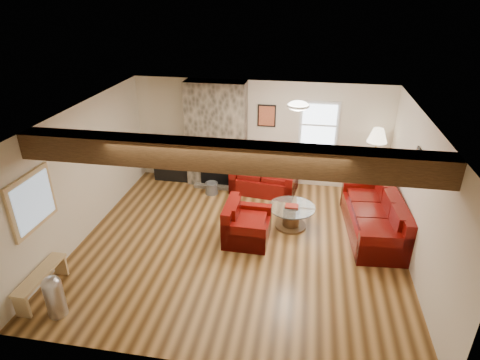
# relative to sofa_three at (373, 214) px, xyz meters

# --- Properties ---
(room) EXTENTS (8.00, 8.00, 8.00)m
(room) POSITION_rel_sofa_three_xyz_m (-2.48, -0.80, 0.83)
(room) COLOR #4E3114
(room) RESTS_ON ground
(floor) EXTENTS (6.00, 6.00, 0.00)m
(floor) POSITION_rel_sofa_three_xyz_m (-2.48, -0.80, -0.42)
(floor) COLOR #4E3114
(floor) RESTS_ON ground
(oak_beam) EXTENTS (6.00, 0.36, 0.38)m
(oak_beam) POSITION_rel_sofa_three_xyz_m (-2.48, -2.05, 1.89)
(oak_beam) COLOR black
(oak_beam) RESTS_ON room
(chimney_breast) EXTENTS (1.40, 0.67, 2.50)m
(chimney_breast) POSITION_rel_sofa_three_xyz_m (-3.48, 1.69, 0.80)
(chimney_breast) COLOR #38342B
(chimney_breast) RESTS_ON floor
(back_window) EXTENTS (0.90, 0.08, 1.10)m
(back_window) POSITION_rel_sofa_three_xyz_m (-1.13, 1.91, 1.13)
(back_window) COLOR silver
(back_window) RESTS_ON room
(hatch_window) EXTENTS (0.08, 1.00, 0.90)m
(hatch_window) POSITION_rel_sofa_three_xyz_m (-5.44, -2.30, 1.03)
(hatch_window) COLOR tan
(hatch_window) RESTS_ON room
(ceiling_dome) EXTENTS (0.40, 0.40, 0.18)m
(ceiling_dome) POSITION_rel_sofa_three_xyz_m (-1.58, 0.10, 2.02)
(ceiling_dome) COLOR silver
(ceiling_dome) RESTS_ON room
(artwork_back) EXTENTS (0.42, 0.06, 0.52)m
(artwork_back) POSITION_rel_sofa_three_xyz_m (-2.33, 1.91, 1.28)
(artwork_back) COLOR black
(artwork_back) RESTS_ON room
(artwork_right) EXTENTS (0.06, 0.55, 0.42)m
(artwork_right) POSITION_rel_sofa_three_xyz_m (0.48, -0.50, 1.33)
(artwork_right) COLOR black
(artwork_right) RESTS_ON room
(sofa_three) EXTENTS (1.08, 2.25, 0.85)m
(sofa_three) POSITION_rel_sofa_three_xyz_m (0.00, 0.00, 0.00)
(sofa_three) COLOR #4A0A05
(sofa_three) RESTS_ON floor
(loveseat) EXTENTS (1.58, 1.04, 0.79)m
(loveseat) POSITION_rel_sofa_three_xyz_m (-2.29, 1.43, -0.03)
(loveseat) COLOR #4A0A05
(loveseat) RESTS_ON floor
(armchair_red) EXTENTS (0.84, 0.95, 0.76)m
(armchair_red) POSITION_rel_sofa_three_xyz_m (-2.38, -0.63, -0.04)
(armchair_red) COLOR #4A0A05
(armchair_red) RESTS_ON floor
(coffee_table) EXTENTS (0.94, 0.94, 0.49)m
(coffee_table) POSITION_rel_sofa_three_xyz_m (-1.58, -0.04, -0.19)
(coffee_table) COLOR #432915
(coffee_table) RESTS_ON floor
(tv_cabinet) EXTENTS (0.99, 0.40, 0.50)m
(tv_cabinet) POSITION_rel_sofa_three_xyz_m (-4.57, 1.73, -0.17)
(tv_cabinet) COLOR black
(tv_cabinet) RESTS_ON floor
(television) EXTENTS (0.76, 0.10, 0.44)m
(television) POSITION_rel_sofa_three_xyz_m (-4.57, 1.73, 0.29)
(television) COLOR black
(television) RESTS_ON tv_cabinet
(floor_lamp) EXTENTS (0.43, 0.43, 1.67)m
(floor_lamp) POSITION_rel_sofa_three_xyz_m (0.11, 1.49, 1.01)
(floor_lamp) COLOR tan
(floor_lamp) RESTS_ON floor
(pine_bench) EXTENTS (0.25, 1.08, 0.41)m
(pine_bench) POSITION_rel_sofa_three_xyz_m (-5.31, -2.69, -0.22)
(pine_bench) COLOR tan
(pine_bench) RESTS_ON floor
(pedal_bin) EXTENTS (0.34, 0.34, 0.69)m
(pedal_bin) POSITION_rel_sofa_three_xyz_m (-4.85, -3.05, -0.08)
(pedal_bin) COLOR #B3B2B8
(pedal_bin) RESTS_ON floor
(coal_bucket) EXTENTS (0.30, 0.30, 0.29)m
(coal_bucket) POSITION_rel_sofa_three_xyz_m (-3.49, 1.09, -0.28)
(coal_bucket) COLOR slate
(coal_bucket) RESTS_ON floor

